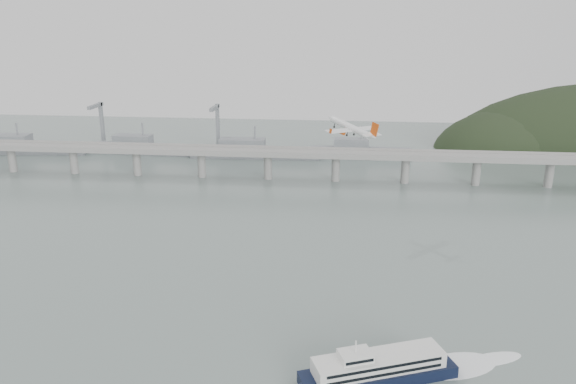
# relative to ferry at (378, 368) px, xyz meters

# --- Properties ---
(ground) EXTENTS (900.00, 900.00, 0.00)m
(ground) POSITION_rel_ferry_xyz_m (-39.48, 35.74, -4.43)
(ground) COLOR slate
(ground) RESTS_ON ground
(bridge) EXTENTS (800.00, 22.00, 23.90)m
(bridge) POSITION_rel_ferry_xyz_m (-40.63, 235.74, 13.22)
(bridge) COLOR gray
(bridge) RESTS_ON ground
(distant_fleet) EXTENTS (453.00, 60.90, 40.00)m
(distant_fleet) POSITION_rel_ferry_xyz_m (-194.83, 300.82, 1.79)
(distant_fleet) COLOR slate
(distant_fleet) RESTS_ON ground
(ferry) EXTENTS (82.66, 39.27, 16.34)m
(ferry) POSITION_rel_ferry_xyz_m (0.00, 0.00, 0.00)
(ferry) COLOR black
(ferry) RESTS_ON ground
(airliner) EXTENTS (30.33, 31.22, 10.05)m
(airliner) POSITION_rel_ferry_xyz_m (-9.97, 136.82, 54.00)
(airliner) COLOR white
(airliner) RESTS_ON ground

